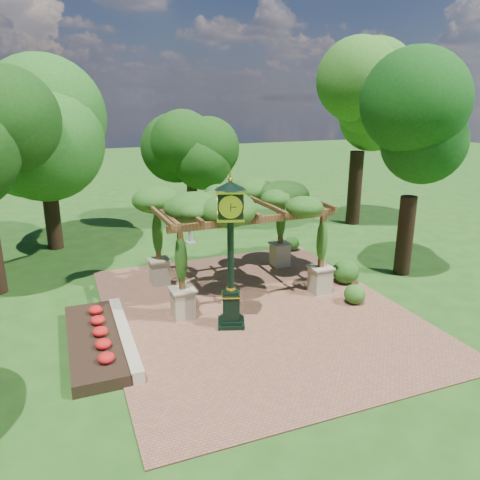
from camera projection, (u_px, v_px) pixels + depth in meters
name	position (u px, v px, depth m)	size (l,w,h in m)	color
ground	(267.00, 323.00, 15.58)	(120.00, 120.00, 0.00)	#1E4714
brick_plaza	(256.00, 311.00, 16.47)	(10.00, 12.00, 0.04)	brown
border_wall	(125.00, 336.00, 14.36)	(0.35, 5.00, 0.40)	#C6B793
flower_bed	(94.00, 342.00, 14.05)	(1.50, 5.00, 0.36)	red
pedestal_clock	(231.00, 241.00, 14.57)	(1.22, 1.22, 4.88)	black
pergola	(238.00, 208.00, 17.49)	(6.43, 4.16, 3.97)	tan
sundial	(190.00, 236.00, 24.13)	(0.51, 0.51, 0.88)	#9C9B93
shrub_front	(355.00, 294.00, 16.94)	(0.78, 0.78, 0.70)	#295C1A
shrub_mid	(346.00, 271.00, 18.79)	(1.07, 1.07, 0.96)	#215116
shrub_back	(292.00, 243.00, 22.86)	(0.75, 0.75, 0.67)	#245518
tree_west_far	(43.00, 134.00, 21.79)	(5.06, 5.06, 8.13)	black
tree_north	(191.00, 142.00, 27.02)	(3.85, 3.85, 6.95)	#302213
tree_east_far	(362.00, 91.00, 25.81)	(4.65, 4.65, 11.03)	black
tree_east_near	(416.00, 132.00, 18.35)	(3.67, 3.67, 8.64)	black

